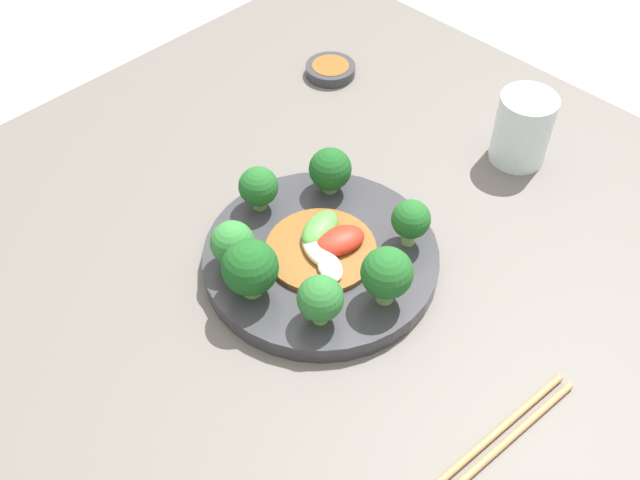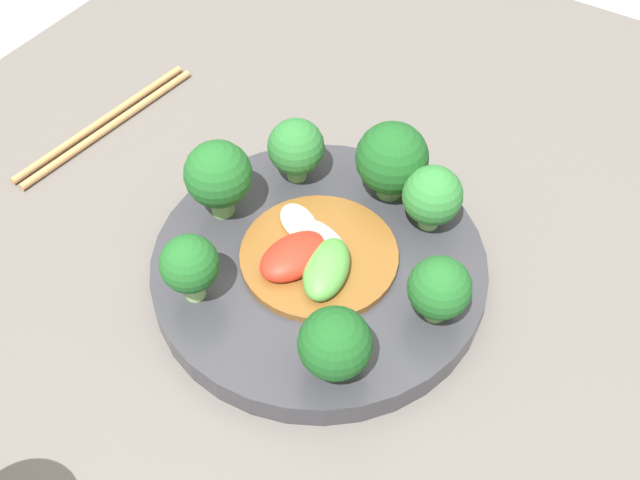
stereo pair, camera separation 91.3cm
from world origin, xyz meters
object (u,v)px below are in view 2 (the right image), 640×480
at_px(broccoli_southwest, 296,148).
at_px(chopsticks, 106,124).
at_px(broccoli_southeast, 190,265).
at_px(broccoli_west, 392,159).
at_px(stirfry_center, 315,254).
at_px(broccoli_northeast, 335,344).
at_px(broccoli_north, 437,293).
at_px(broccoli_south, 214,179).
at_px(broccoli_northwest, 432,196).
at_px(plate, 320,266).

height_order(broccoli_southwest, chopsticks, broccoli_southwest).
xyz_separation_m(broccoli_southeast, broccoli_west, (-0.17, 0.07, 0.00)).
bearing_deg(stirfry_center, chopsticks, -100.21).
distance_m(broccoli_northeast, stirfry_center, 0.10).
xyz_separation_m(broccoli_west, chopsticks, (0.05, -0.28, -0.06)).
bearing_deg(broccoli_north, broccoli_southeast, -64.68).
xyz_separation_m(broccoli_northeast, broccoli_southwest, (-0.14, -0.12, 0.00)).
height_order(broccoli_northeast, broccoli_north, broccoli_northeast).
distance_m(broccoli_north, stirfry_center, 0.10).
distance_m(broccoli_north, broccoli_west, 0.13).
distance_m(broccoli_north, broccoli_southwest, 0.18).
distance_m(broccoli_southeast, chopsticks, 0.25).
bearing_deg(broccoli_west, broccoli_south, -47.57).
bearing_deg(broccoli_northwest, broccoli_north, 28.77).
bearing_deg(broccoli_southeast, broccoli_west, 157.50).
xyz_separation_m(broccoli_south, broccoli_north, (-0.00, 0.19, -0.01)).
height_order(broccoli_northeast, stirfry_center, broccoli_northeast).
height_order(broccoli_north, broccoli_southeast, broccoli_southeast).
xyz_separation_m(broccoli_north, broccoli_west, (-0.09, -0.09, 0.01)).
xyz_separation_m(broccoli_north, broccoli_southeast, (0.07, -0.16, 0.00)).
bearing_deg(chopsticks, broccoli_south, 74.53).
height_order(broccoli_northwest, chopsticks, broccoli_northwest).
bearing_deg(broccoli_southwest, broccoli_west, 108.29).
xyz_separation_m(plate, broccoli_northwest, (-0.08, 0.05, 0.04)).
distance_m(plate, broccoli_southwest, 0.10).
bearing_deg(broccoli_north, stirfry_center, -89.67).
xyz_separation_m(broccoli_south, chopsticks, (-0.05, -0.17, -0.06)).
relative_size(broccoli_northwest, broccoli_north, 1.02).
bearing_deg(broccoli_north, broccoli_northwest, -151.23).
height_order(broccoli_northwest, broccoli_southwest, broccoli_southwest).
bearing_deg(broccoli_north, broccoli_northeast, -26.90).
relative_size(plate, broccoli_northwest, 4.62).
distance_m(broccoli_west, stirfry_center, 0.10).
xyz_separation_m(broccoli_southeast, chopsticks, (-0.12, -0.21, -0.05)).
distance_m(broccoli_northwest, stirfry_center, 0.10).
height_order(broccoli_northeast, broccoli_west, broccoli_west).
bearing_deg(broccoli_northeast, broccoli_northwest, -177.41).
height_order(plate, stirfry_center, stirfry_center).
relative_size(plate, broccoli_west, 3.77).
distance_m(stirfry_center, chopsticks, 0.27).
distance_m(broccoli_south, chopsticks, 0.19).
bearing_deg(broccoli_northeast, broccoli_southeast, -89.59).
bearing_deg(plate, chopsticks, -98.95).
xyz_separation_m(broccoli_northwest, broccoli_south, (0.08, -0.15, 0.01)).
bearing_deg(broccoli_southwest, broccoli_southeast, 2.10).
height_order(broccoli_west, broccoli_southwest, broccoli_west).
height_order(broccoli_northwest, broccoli_south, broccoli_south).
bearing_deg(broccoli_south, broccoli_north, 90.28).
distance_m(plate, broccoli_northeast, 0.11).
relative_size(plate, broccoli_south, 3.79).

